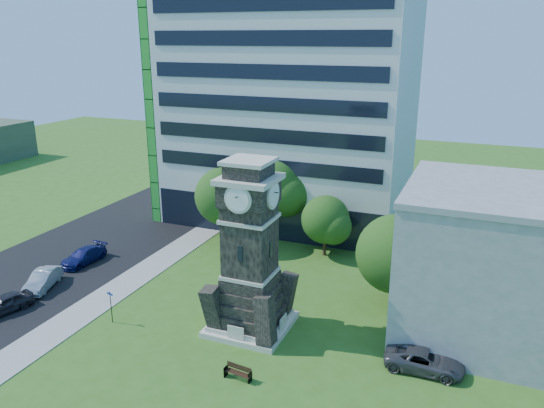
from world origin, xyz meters
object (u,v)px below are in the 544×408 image
at_px(car_street_south, 4,304).
at_px(park_bench, 238,372).
at_px(car_east_lot, 424,361).
at_px(clock_tower, 250,259).
at_px(car_street_mid, 43,280).
at_px(street_sign, 111,303).
at_px(car_street_north, 84,256).

height_order(car_street_south, park_bench, car_street_south).
height_order(car_east_lot, park_bench, car_east_lot).
bearing_deg(clock_tower, car_street_mid, -177.16).
bearing_deg(car_street_mid, street_sign, -33.78).
distance_m(car_street_mid, park_bench, 20.69).
relative_size(car_street_mid, car_east_lot, 0.91).
relative_size(car_street_south, street_sign, 1.70).
height_order(car_street_north, park_bench, car_street_north).
xyz_separation_m(car_street_mid, car_street_north, (-0.39, 5.26, -0.05)).
xyz_separation_m(car_east_lot, street_sign, (-21.59, -2.63, 0.84)).
height_order(car_street_south, car_street_north, car_street_south).
distance_m(clock_tower, street_sign, 10.76).
relative_size(car_street_south, car_street_north, 0.88).
distance_m(car_street_mid, car_street_north, 5.28).
distance_m(car_east_lot, park_bench, 11.48).
height_order(clock_tower, car_street_mid, clock_tower).
height_order(clock_tower, park_bench, clock_tower).
relative_size(car_street_south, park_bench, 2.39).
relative_size(clock_tower, park_bench, 7.10).
distance_m(car_street_south, car_street_north, 9.47).
bearing_deg(car_street_south, clock_tower, 31.67).
bearing_deg(clock_tower, car_east_lot, -2.93).
height_order(car_street_north, car_east_lot, car_street_north).
height_order(car_street_mid, car_east_lot, car_street_mid).
bearing_deg(car_east_lot, car_street_mid, 89.71).
bearing_deg(park_bench, street_sign, 173.83).
height_order(car_street_south, car_east_lot, car_street_south).
bearing_deg(street_sign, park_bench, 1.64).
xyz_separation_m(car_street_north, car_east_lot, (30.77, -4.97, -0.00)).
relative_size(park_bench, street_sign, 0.71).
height_order(clock_tower, car_street_south, clock_tower).
bearing_deg(park_bench, clock_tower, 113.46).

